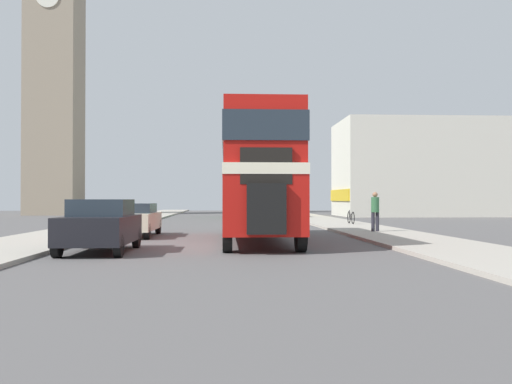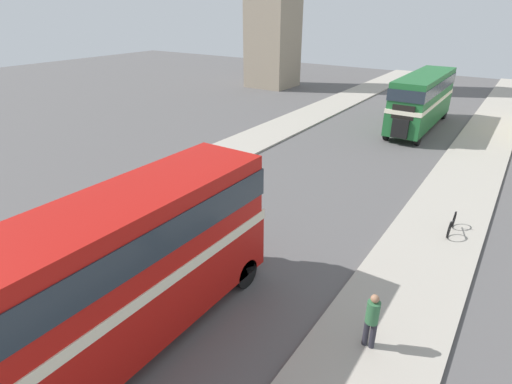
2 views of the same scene
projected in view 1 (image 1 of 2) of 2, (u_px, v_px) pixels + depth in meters
name	position (u px, v px, depth m)	size (l,w,h in m)	color
ground_plane	(228.00, 248.00, 17.95)	(120.00, 120.00, 0.00)	#565454
sidewalk_right	(438.00, 245.00, 18.31)	(3.50, 120.00, 0.12)	#A8A093
sidewalk_left	(9.00, 247.00, 17.58)	(3.50, 120.00, 0.12)	#A8A093
double_decker_bus	(256.00, 169.00, 20.96)	(2.44, 10.68, 4.48)	#B2140F
bus_distant	(249.00, 189.00, 48.48)	(2.44, 10.45, 4.10)	#1E602D
car_parked_near	(101.00, 225.00, 16.56)	(1.80, 3.94, 1.54)	black
car_parked_mid	(134.00, 219.00, 23.58)	(1.74, 4.52, 1.37)	beige
pedestrian_walking	(375.00, 209.00, 25.23)	(0.35, 0.35, 1.75)	#282833
bicycle_on_pavement	(351.00, 217.00, 33.13)	(0.05, 1.76, 0.78)	black
church_tower	(55.00, 16.00, 56.44)	(5.06, 5.06, 38.65)	gray
shop_building_block	(420.00, 169.00, 52.48)	(15.05, 8.56, 8.69)	beige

